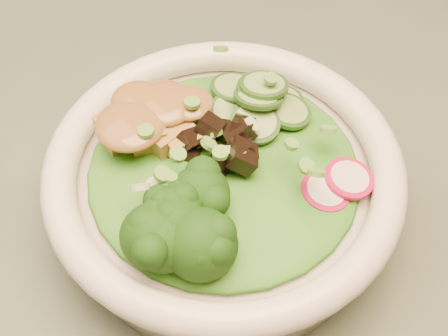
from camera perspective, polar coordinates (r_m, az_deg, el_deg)
dining_table at (r=0.57m, az=-1.37°, el=-5.23°), size 1.20×0.80×0.75m
salad_bowl at (r=0.41m, az=-0.00°, el=-1.53°), size 0.23×0.23×0.06m
lettuce_bed at (r=0.40m, az=-0.00°, el=0.09°), size 0.18×0.18×0.02m
broccoli_florets at (r=0.36m, az=-3.29°, el=-4.94°), size 0.09×0.08×0.04m
radish_slices at (r=0.39m, az=7.90°, el=-2.18°), size 0.10×0.07×0.02m
cucumber_slices at (r=0.42m, az=3.30°, el=6.28°), size 0.08×0.08×0.03m
mushroom_heap at (r=0.39m, az=-1.40°, el=1.60°), size 0.08×0.08×0.03m
tofu_cubes at (r=0.41m, az=-6.89°, el=3.55°), size 0.09×0.08×0.03m
peanut_sauce at (r=0.40m, az=-7.04°, el=4.60°), size 0.06×0.05×0.01m
scallion_garnish at (r=0.38m, az=-0.00°, el=1.91°), size 0.17×0.17×0.02m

